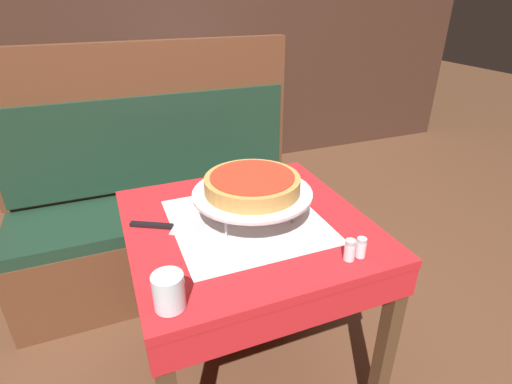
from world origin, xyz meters
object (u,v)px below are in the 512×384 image
(dining_table_front, at_px, (247,243))
(pizza_server, at_px, (170,227))
(deep_dish_pizza, at_px, (253,184))
(salt_shaker, at_px, (350,250))
(pepper_shaker, at_px, (361,248))
(dining_table_rear, at_px, (197,115))
(water_glass_near, at_px, (169,291))
(condiment_caddy, at_px, (201,95))
(pizza_pan_stand, at_px, (253,194))
(booth_bench, at_px, (165,220))

(dining_table_front, relative_size, pizza_server, 3.30)
(pizza_server, bearing_deg, deep_dish_pizza, -11.18)
(dining_table_front, bearing_deg, salt_shaker, -57.79)
(deep_dish_pizza, height_order, pepper_shaker, deep_dish_pizza)
(dining_table_rear, bearing_deg, deep_dish_pizza, -97.84)
(dining_table_front, height_order, pizza_server, pizza_server)
(dining_table_front, xyz_separation_m, dining_table_rear, (0.26, 1.71, -0.03))
(dining_table_rear, distance_m, water_glass_near, 2.11)
(water_glass_near, height_order, condiment_caddy, condiment_caddy)
(water_glass_near, relative_size, condiment_caddy, 0.60)
(dining_table_front, distance_m, condiment_caddy, 1.69)
(pizza_pan_stand, relative_size, condiment_caddy, 2.50)
(water_glass_near, relative_size, pepper_shaker, 1.51)
(salt_shaker, bearing_deg, condiment_caddy, 87.54)
(booth_bench, bearing_deg, pepper_shaker, -69.36)
(dining_table_rear, distance_m, condiment_caddy, 0.17)
(dining_table_front, relative_size, pizza_pan_stand, 2.00)
(booth_bench, bearing_deg, dining_table_front, -77.31)
(dining_table_rear, xyz_separation_m, pizza_pan_stand, (-0.24, -1.72, 0.22))
(salt_shaker, bearing_deg, pepper_shaker, 0.00)
(dining_table_rear, xyz_separation_m, booth_bench, (-0.43, -0.94, -0.27))
(salt_shaker, bearing_deg, pizza_server, 140.88)
(booth_bench, height_order, salt_shaker, booth_bench)
(pizza_pan_stand, relative_size, deep_dish_pizza, 1.27)
(dining_table_front, xyz_separation_m, pizza_pan_stand, (0.02, -0.00, 0.19))
(deep_dish_pizza, xyz_separation_m, pizza_server, (-0.27, 0.05, -0.13))
(pizza_pan_stand, height_order, deep_dish_pizza, deep_dish_pizza)
(salt_shaker, bearing_deg, water_glass_near, 179.92)
(pepper_shaker, bearing_deg, booth_bench, 110.64)
(deep_dish_pizza, bearing_deg, water_glass_near, -137.65)
(water_glass_near, distance_m, salt_shaker, 0.52)
(booth_bench, height_order, pizza_pan_stand, booth_bench)
(booth_bench, height_order, water_glass_near, booth_bench)
(dining_table_front, xyz_separation_m, booth_bench, (-0.17, 0.78, -0.30))
(deep_dish_pizza, distance_m, pizza_server, 0.31)
(dining_table_rear, bearing_deg, pizza_server, -107.00)
(condiment_caddy, bearing_deg, water_glass_near, -106.94)
(dining_table_rear, bearing_deg, pepper_shaker, -90.61)
(booth_bench, xyz_separation_m, pizza_pan_stand, (0.20, -0.78, 0.49))
(deep_dish_pizza, xyz_separation_m, water_glass_near, (-0.34, -0.31, -0.09))
(dining_table_front, height_order, pepper_shaker, pepper_shaker)
(deep_dish_pizza, relative_size, pepper_shaker, 5.00)
(deep_dish_pizza, distance_m, salt_shaker, 0.37)
(pizza_pan_stand, xyz_separation_m, condiment_caddy, (0.26, 1.66, -0.06))
(dining_table_front, xyz_separation_m, water_glass_near, (-0.32, -0.31, 0.14))
(booth_bench, height_order, pepper_shaker, booth_bench)
(pizza_pan_stand, distance_m, condiment_caddy, 1.69)
(dining_table_front, xyz_separation_m, condiment_caddy, (0.28, 1.66, 0.13))
(pizza_server, height_order, pepper_shaker, pepper_shaker)
(dining_table_front, distance_m, booth_bench, 0.85)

